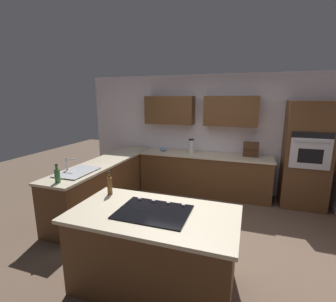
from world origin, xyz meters
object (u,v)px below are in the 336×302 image
wall_oven (306,155)px  blender (191,147)px  sink_unit (77,172)px  mixing_bowl (164,149)px  spice_rack (251,149)px  oil_bottle (110,185)px  dish_soap_bottle (57,175)px  cooktop (154,211)px

wall_oven → blender: bearing=-0.5°
sink_unit → mixing_bowl: bearing=-111.2°
spice_rack → oil_bottle: spice_rack is taller
wall_oven → spice_rack: size_ratio=6.62×
wall_oven → dish_soap_bottle: bearing=34.3°
sink_unit → dish_soap_bottle: bearing=97.0°
oil_bottle → mixing_bowl: bearing=-85.0°
mixing_bowl → oil_bottle: oil_bottle is taller
oil_bottle → blender: bearing=-99.1°
blender → mixing_bowl: size_ratio=1.93×
wall_oven → cooktop: (1.96, 2.88, -0.12)m
sink_unit → spice_rack: (-2.68, -2.07, 0.14)m
cooktop → blender: size_ratio=2.42×
cooktop → oil_bottle: size_ratio=2.53×
blender → dish_soap_bottle: size_ratio=1.14×
wall_oven → oil_bottle: bearing=44.3°
mixing_bowl → oil_bottle: (-0.23, 2.62, 0.08)m
sink_unit → spice_rack: bearing=-142.3°
blender → sink_unit: bearing=54.6°
blender → spice_rack: (-1.25, -0.06, 0.02)m
sink_unit → mixing_bowl: sink_unit is taller
cooktop → oil_bottle: (0.71, -0.28, 0.11)m
wall_oven → blender: (2.25, -0.02, 0.01)m
sink_unit → dish_soap_bottle: 0.49m
cooktop → spice_rack: spice_rack is taller
sink_unit → cooktop: 1.93m
sink_unit → mixing_bowl: (-0.78, -2.01, 0.03)m
wall_oven → dish_soap_bottle: wall_oven is taller
mixing_bowl → dish_soap_bottle: dish_soap_bottle is taller
oil_bottle → cooktop: bearing=158.6°
blender → mixing_bowl: bearing=0.0°
cooktop → blender: blender is taller
cooktop → mixing_bowl: 3.05m
sink_unit → oil_bottle: oil_bottle is taller
wall_oven → dish_soap_bottle: (3.62, 2.47, -0.02)m
spice_rack → oil_bottle: (1.67, 2.69, -0.03)m
wall_oven → spice_rack: bearing=-4.8°
sink_unit → mixing_bowl: size_ratio=4.31×
wall_oven → mixing_bowl: wall_oven is taller
cooktop → blender: bearing=-84.4°
cooktop → spice_rack: bearing=-108.0°
wall_oven → mixing_bowl: (2.90, -0.02, -0.08)m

